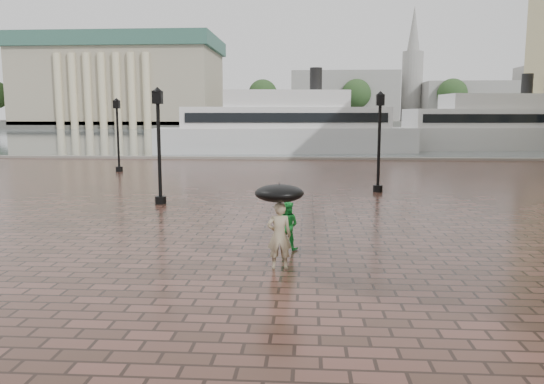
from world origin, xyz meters
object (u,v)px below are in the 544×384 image
at_px(street_lamps, 210,139).
at_px(child_pedestrian, 287,225).
at_px(adult_pedestrian, 279,236).
at_px(ferry_near, 285,127).
at_px(ferry_far, 498,127).

bearing_deg(street_lamps, child_pedestrian, -70.69).
bearing_deg(adult_pedestrian, ferry_near, -92.88).
bearing_deg(ferry_near, ferry_far, 7.59).
xyz_separation_m(adult_pedestrian, ferry_near, (-1.55, 39.00, 1.62)).
distance_m(street_lamps, adult_pedestrian, 14.66).
height_order(street_lamps, adult_pedestrian, street_lamps).
bearing_deg(street_lamps, ferry_near, 84.04).
xyz_separation_m(street_lamps, ferry_near, (2.61, 25.03, 0.06)).
distance_m(adult_pedestrian, ferry_near, 39.07).
xyz_separation_m(child_pedestrian, ferry_near, (-1.66, 37.21, 1.76)).
bearing_deg(street_lamps, adult_pedestrian, -73.41).
relative_size(street_lamps, ferry_near, 0.62).
height_order(child_pedestrian, ferry_near, ferry_near).
bearing_deg(ferry_far, adult_pedestrian, -122.93).
distance_m(adult_pedestrian, child_pedestrian, 1.80).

